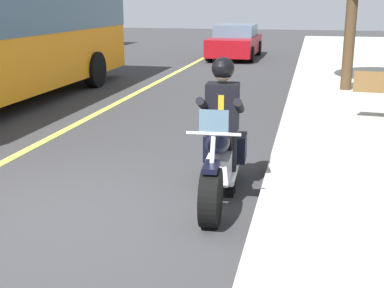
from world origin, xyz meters
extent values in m
plane|color=#333335|center=(0.00, 0.00, 0.00)|extent=(80.00, 80.00, 0.00)
cylinder|color=black|center=(-0.15, 1.54, 0.33)|extent=(0.67, 0.24, 0.66)
cylinder|color=black|center=(-1.69, 1.44, 0.33)|extent=(0.67, 0.24, 0.66)
cube|color=silver|center=(-0.94, 1.49, 0.42)|extent=(0.58, 0.31, 0.32)
ellipsoid|color=black|center=(-0.75, 1.50, 0.78)|extent=(0.58, 0.31, 0.24)
cube|color=black|center=(-1.29, 1.47, 0.74)|extent=(0.72, 0.32, 0.12)
cube|color=black|center=(-1.66, 1.66, 0.48)|extent=(0.41, 0.14, 0.36)
cube|color=black|center=(-1.63, 1.23, 0.48)|extent=(0.41, 0.14, 0.36)
cylinder|color=silver|center=(-0.17, 1.53, 0.60)|extent=(0.35, 0.07, 0.76)
cylinder|color=silver|center=(-0.33, 1.52, 1.00)|extent=(0.07, 0.60, 0.04)
cube|color=black|center=(-0.15, 1.54, 0.68)|extent=(0.37, 0.18, 0.06)
cylinder|color=silver|center=(-1.25, 1.63, 0.26)|extent=(0.90, 0.13, 0.08)
cube|color=slate|center=(-0.35, 1.52, 1.12)|extent=(0.06, 0.32, 0.28)
cylinder|color=black|center=(-1.20, 1.59, 0.42)|extent=(0.14, 0.14, 0.84)
cube|color=black|center=(-1.14, 1.60, 0.05)|extent=(0.27, 0.13, 0.10)
cylinder|color=black|center=(-1.19, 1.35, 0.42)|extent=(0.14, 0.14, 0.84)
cube|color=black|center=(-1.13, 1.36, 0.05)|extent=(0.27, 0.13, 0.10)
cube|color=black|center=(-1.19, 1.47, 1.12)|extent=(0.34, 0.42, 0.60)
cube|color=#B28C14|center=(-1.03, 1.48, 1.08)|extent=(0.03, 0.07, 0.44)
cylinder|color=black|center=(-1.03, 1.70, 1.18)|extent=(0.56, 0.13, 0.28)
cylinder|color=black|center=(-1.00, 1.26, 1.18)|extent=(0.56, 0.13, 0.28)
sphere|color=tan|center=(-1.19, 1.47, 1.55)|extent=(0.22, 0.22, 0.22)
sphere|color=black|center=(-1.19, 1.47, 1.60)|extent=(0.28, 0.28, 0.28)
cylinder|color=black|center=(-8.67, -3.47, 0.50)|extent=(1.00, 0.30, 1.00)
cylinder|color=black|center=(-8.67, -5.87, 0.50)|extent=(1.00, 0.30, 1.00)
cube|color=maroon|center=(-17.22, -0.72, 0.55)|extent=(4.60, 1.80, 0.70)
cube|color=slate|center=(-17.42, -0.72, 1.10)|extent=(2.40, 1.60, 0.60)
cylinder|color=black|center=(-15.77, 0.13, 0.32)|extent=(0.64, 0.22, 0.64)
cylinder|color=black|center=(-15.77, -1.57, 0.32)|extent=(0.64, 0.22, 0.64)
cylinder|color=black|center=(-18.67, 0.13, 0.32)|extent=(0.64, 0.22, 0.64)
cylinder|color=black|center=(-18.67, -1.57, 0.32)|extent=(0.64, 0.22, 0.64)
cylinder|color=#42301E|center=(-8.94, 3.42, 1.76)|extent=(0.28, 0.28, 3.23)
camera|label=1|loc=(5.04, 2.52, 2.40)|focal=48.47mm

